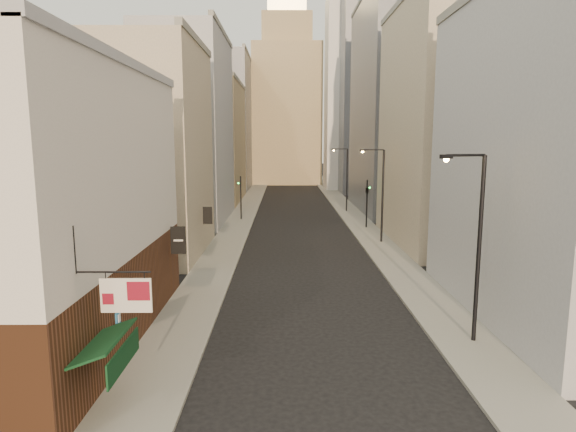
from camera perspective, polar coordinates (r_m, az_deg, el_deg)
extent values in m
cube|color=gray|center=(67.14, -4.65, 1.34)|extent=(3.00, 140.00, 0.15)
cube|color=gray|center=(67.45, 6.44, 1.35)|extent=(3.00, 140.00, 0.15)
cube|color=#5A321C|center=(23.48, -24.38, -8.98)|extent=(6.00, 16.00, 4.00)
cube|color=silver|center=(22.47, -25.36, 5.78)|extent=(6.00, 16.00, 8.00)
cube|color=#9C9DA2|center=(21.66, -19.08, 16.95)|extent=(0.60, 16.00, 0.40)
cylinder|color=black|center=(15.84, -20.16, -6.26)|extent=(2.40, 0.06, 0.06)
cube|color=beige|center=(15.92, -18.64, -8.91)|extent=(1.60, 0.06, 1.10)
cube|color=maroon|center=(15.76, -17.27, -8.46)|extent=(0.70, 0.10, 0.60)
cube|color=maroon|center=(16.13, -20.50, -9.15)|extent=(0.35, 0.10, 0.35)
cube|color=black|center=(16.91, -20.97, -13.74)|extent=(1.25, 3.00, 0.52)
cube|color=black|center=(16.92, -18.89, -15.47)|extent=(0.06, 3.00, 0.80)
cube|color=#2875B4|center=(19.86, -19.51, -11.32)|extent=(0.08, 0.40, 0.50)
cube|color=black|center=(26.55, -12.89, -2.82)|extent=(0.80, 0.08, 1.50)
cube|color=black|center=(36.26, -9.51, 0.08)|extent=(0.70, 0.08, 1.30)
cube|color=#9F927C|center=(38.81, -16.15, 7.25)|extent=(8.00, 12.00, 16.00)
cube|color=#9C9DA2|center=(54.40, -11.66, 9.90)|extent=(8.00, 16.00, 20.00)
cube|color=#95815D|center=(72.14, -8.85, 8.50)|extent=(8.00, 18.00, 17.00)
cube|color=gray|center=(92.02, -7.07, 10.79)|extent=(8.00, 20.00, 24.00)
cube|color=#9C9DA2|center=(27.05, 29.86, 5.85)|extent=(8.00, 16.00, 16.00)
cube|color=#9F927C|center=(43.57, 18.00, 9.94)|extent=(8.00, 16.00, 20.00)
cube|color=gray|center=(63.00, 12.30, 12.46)|extent=(8.00, 20.00, 26.00)
cube|color=gray|center=(92.91, 12.39, 18.71)|extent=(20.00, 22.00, 50.00)
cube|color=#95815D|center=(103.51, -0.13, 11.75)|extent=(14.00, 14.00, 28.00)
cube|color=#95815D|center=(105.72, -0.13, 20.99)|extent=(10.00, 10.00, 6.00)
cylinder|color=#FFCC72|center=(107.00, -0.13, 23.87)|extent=(8.00, 8.00, 5.00)
cube|color=silver|center=(90.49, 7.12, 13.99)|extent=(8.00, 8.00, 34.00)
cylinder|color=black|center=(22.34, 21.68, -3.98)|extent=(0.18, 0.18, 8.30)
cylinder|color=black|center=(21.28, 20.33, 6.77)|extent=(1.81, 0.60, 0.11)
cube|color=black|center=(20.76, 18.25, 6.71)|extent=(0.54, 0.33, 0.17)
sphere|color=#F6AC3D|center=(20.76, 18.24, 6.38)|extent=(0.22, 0.22, 0.22)
cylinder|color=black|center=(42.35, 11.15, 2.20)|extent=(0.18, 0.18, 8.13)
cylinder|color=black|center=(42.11, 10.07, 7.74)|extent=(1.79, 0.51, 0.11)
cube|color=black|center=(42.16, 8.84, 7.71)|extent=(0.53, 0.30, 0.16)
sphere|color=#F6AC3D|center=(42.17, 8.83, 7.55)|extent=(0.22, 0.22, 0.22)
cylinder|color=black|center=(60.46, 7.00, 4.16)|extent=(0.18, 0.18, 7.89)
cylinder|color=black|center=(60.04, 6.26, 7.91)|extent=(1.75, 0.35, 0.11)
cube|color=black|center=(59.82, 5.44, 7.87)|extent=(0.50, 0.26, 0.16)
sphere|color=#F6AC3D|center=(59.82, 5.44, 7.76)|extent=(0.21, 0.21, 0.21)
cylinder|color=black|center=(54.17, -5.61, 2.10)|extent=(0.16, 0.16, 5.00)
imported|color=black|center=(53.99, -5.64, 3.89)|extent=(0.40, 0.40, 1.06)
sphere|color=#19E533|center=(54.02, -5.90, 3.89)|extent=(0.16, 0.16, 0.16)
cylinder|color=black|center=(49.41, 9.32, 1.37)|extent=(0.16, 0.16, 5.00)
imported|color=black|center=(49.22, 9.37, 3.33)|extent=(0.64, 0.64, 1.21)
sphere|color=#19E533|center=(49.26, 9.66, 3.32)|extent=(0.16, 0.16, 0.16)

